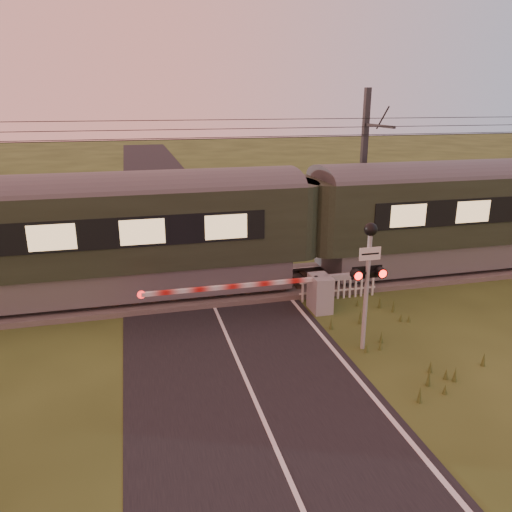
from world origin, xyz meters
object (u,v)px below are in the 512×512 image
object	(u,v)px
train	(306,223)
picket_fence	(338,287)
crossing_signal	(368,264)
boom_gate	(312,292)
catenary_mast	(363,174)

from	to	relation	value
train	picket_fence	world-z (taller)	train
train	picket_fence	bearing A→B (deg)	-72.52
train	picket_fence	distance (m)	2.74
crossing_signal	picket_fence	size ratio (longest dim) A/B	1.27
crossing_signal	boom_gate	bearing A→B (deg)	100.10
crossing_signal	picket_fence	world-z (taller)	crossing_signal
picket_fence	catenary_mast	bearing A→B (deg)	56.53
train	catenary_mast	bearing A→B (deg)	33.87
train	boom_gate	distance (m)	3.24
boom_gate	picket_fence	bearing A→B (deg)	31.62
train	boom_gate	world-z (taller)	train
boom_gate	crossing_signal	xyz separation A→B (m)	(0.50, -2.81, 1.84)
boom_gate	train	bearing A→B (deg)	75.46
crossing_signal	catenary_mast	xyz separation A→B (m)	(3.52, 7.73, 1.22)
boom_gate	catenary_mast	size ratio (longest dim) A/B	0.97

